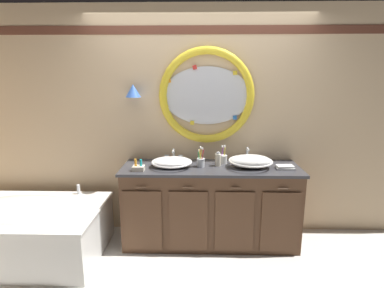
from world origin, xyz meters
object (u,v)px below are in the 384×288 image
at_px(bathtub, 22,227).
at_px(folded_hand_towel, 285,167).
at_px(sink_basin_left, 171,162).
at_px(toiletry_basket, 138,168).
at_px(toothbrush_holder_left, 200,162).
at_px(sink_basin_right, 250,161).
at_px(soap_dispenser, 218,160).
at_px(toothbrush_holder_right, 223,159).

distance_m(bathtub, folded_hand_towel, 2.80).
relative_size(sink_basin_left, toiletry_basket, 3.52).
relative_size(toothbrush_holder_left, toiletry_basket, 1.81).
height_order(bathtub, toothbrush_holder_left, toothbrush_holder_left).
height_order(sink_basin_right, toothbrush_holder_left, toothbrush_holder_left).
height_order(toothbrush_holder_left, soap_dispenser, toothbrush_holder_left).
bearing_deg(bathtub, soap_dispenser, 10.27).
bearing_deg(sink_basin_left, bathtub, -168.37).
distance_m(sink_basin_right, folded_hand_towel, 0.36).
bearing_deg(toothbrush_holder_left, bathtub, -169.79).
bearing_deg(folded_hand_towel, soap_dispenser, 172.04).
bearing_deg(sink_basin_right, folded_hand_towel, -7.16).
distance_m(toothbrush_holder_right, soap_dispenser, 0.12).
bearing_deg(soap_dispenser, folded_hand_towel, -7.96).
bearing_deg(toothbrush_holder_left, sink_basin_right, -1.78).
distance_m(toothbrush_holder_right, toiletry_basket, 0.94).
bearing_deg(toothbrush_holder_right, soap_dispenser, -122.62).
bearing_deg(toothbrush_holder_left, sink_basin_left, -176.96).
bearing_deg(toiletry_basket, soap_dispenser, 13.06).
xyz_separation_m(bathtub, folded_hand_towel, (2.72, 0.27, 0.58)).
bearing_deg(toothbrush_holder_right, toothbrush_holder_left, -152.18).
relative_size(sink_basin_left, sink_basin_right, 0.93).
relative_size(bathtub, sink_basin_right, 3.50).
relative_size(sink_basin_left, soap_dispenser, 2.68).
xyz_separation_m(sink_basin_right, toiletry_basket, (-1.17, -0.14, -0.04)).
height_order(toothbrush_holder_right, toiletry_basket, toothbrush_holder_right).
distance_m(bathtub, toothbrush_holder_right, 2.22).
distance_m(sink_basin_right, soap_dispenser, 0.35).
relative_size(sink_basin_left, folded_hand_towel, 2.33).
xyz_separation_m(toothbrush_holder_left, toothbrush_holder_right, (0.25, 0.13, -0.00)).
bearing_deg(folded_hand_towel, toothbrush_holder_right, 163.10).
relative_size(sink_basin_right, folded_hand_towel, 2.50).
distance_m(toothbrush_holder_left, folded_hand_towel, 0.89).
xyz_separation_m(sink_basin_right, folded_hand_towel, (0.36, -0.04, -0.05)).
bearing_deg(soap_dispenser, toothbrush_holder_right, 57.38).
distance_m(sink_basin_left, toothbrush_holder_right, 0.58).
bearing_deg(sink_basin_right, toothbrush_holder_right, 152.05).
height_order(soap_dispenser, toiletry_basket, soap_dispenser).
distance_m(bathtub, sink_basin_right, 2.47).
height_order(sink_basin_left, sink_basin_right, sink_basin_right).
xyz_separation_m(bathtub, sink_basin_right, (2.37, 0.31, 0.63)).
height_order(sink_basin_left, toothbrush_holder_left, toothbrush_holder_left).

